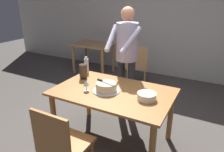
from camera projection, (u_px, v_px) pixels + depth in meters
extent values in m
plane|color=#4C4742|center=(113.00, 140.00, 2.89)|extent=(14.00, 14.00, 0.00)
cube|color=beige|center=(172.00, 19.00, 4.77)|extent=(10.00, 0.12, 2.70)
cube|color=#9E6633|center=(113.00, 92.00, 2.63)|extent=(1.47, 0.93, 0.03)
cylinder|color=#9E6633|center=(54.00, 119.00, 2.73)|extent=(0.07, 0.07, 0.72)
cylinder|color=#9E6633|center=(88.00, 95.00, 3.37)|extent=(0.07, 0.07, 0.72)
cylinder|color=#9E6633|center=(170.00, 116.00, 2.79)|extent=(0.07, 0.07, 0.72)
cylinder|color=silver|center=(106.00, 91.00, 2.61)|extent=(0.34, 0.34, 0.01)
cylinder|color=beige|center=(106.00, 87.00, 2.59)|extent=(0.26, 0.26, 0.09)
cylinder|color=#A49984|center=(106.00, 83.00, 2.57)|extent=(0.25, 0.25, 0.01)
cube|color=silver|center=(107.00, 83.00, 2.55)|extent=(0.20, 0.07, 0.00)
cube|color=black|center=(100.00, 80.00, 2.64)|extent=(0.08, 0.04, 0.02)
cylinder|color=white|center=(147.00, 99.00, 2.40)|extent=(0.22, 0.22, 0.01)
cylinder|color=white|center=(147.00, 98.00, 2.40)|extent=(0.22, 0.22, 0.01)
cylinder|color=white|center=(147.00, 97.00, 2.39)|extent=(0.22, 0.22, 0.01)
cylinder|color=white|center=(147.00, 97.00, 2.39)|extent=(0.22, 0.22, 0.01)
cylinder|color=white|center=(147.00, 96.00, 2.39)|extent=(0.22, 0.22, 0.01)
cylinder|color=white|center=(147.00, 95.00, 2.38)|extent=(0.22, 0.22, 0.01)
cylinder|color=white|center=(147.00, 94.00, 2.38)|extent=(0.22, 0.22, 0.01)
cylinder|color=white|center=(147.00, 93.00, 2.37)|extent=(0.22, 0.22, 0.01)
cylinder|color=silver|center=(87.00, 91.00, 2.62)|extent=(0.07, 0.07, 0.00)
cylinder|color=silver|center=(86.00, 88.00, 2.61)|extent=(0.01, 0.01, 0.07)
cone|color=silver|center=(86.00, 83.00, 2.58)|extent=(0.08, 0.08, 0.07)
cylinder|color=silver|center=(86.00, 66.00, 3.19)|extent=(0.07, 0.07, 0.22)
cylinder|color=silver|center=(86.00, 58.00, 3.14)|extent=(0.04, 0.04, 0.03)
cylinder|color=black|center=(84.00, 77.00, 3.00)|extent=(0.10, 0.10, 0.03)
cylinder|color=#3F2D23|center=(83.00, 71.00, 2.96)|extent=(0.11, 0.11, 0.18)
cylinder|color=#2D2D38|center=(131.00, 90.00, 3.30)|extent=(0.11, 0.11, 0.95)
cylinder|color=#2D2D38|center=(121.00, 87.00, 3.39)|extent=(0.11, 0.11, 0.95)
cylinder|color=#B7ADC6|center=(127.00, 42.00, 3.07)|extent=(0.32, 0.32, 0.55)
sphere|color=tan|center=(128.00, 14.00, 2.93)|extent=(0.20, 0.20, 0.20)
cylinder|color=#B7ADC6|center=(131.00, 40.00, 2.82)|extent=(0.19, 0.42, 0.34)
cylinder|color=#B7ADC6|center=(111.00, 38.00, 2.98)|extent=(0.12, 0.42, 0.34)
cube|color=#9E6633|center=(67.00, 144.00, 2.16)|extent=(0.44, 0.44, 0.04)
cylinder|color=#9E6633|center=(67.00, 146.00, 2.47)|extent=(0.04, 0.04, 0.41)
cube|color=#9E6633|center=(51.00, 136.00, 1.90)|extent=(0.44, 0.03, 0.45)
cube|color=tan|center=(93.00, 44.00, 5.18)|extent=(1.00, 0.70, 0.03)
cylinder|color=tan|center=(73.00, 59.00, 5.28)|extent=(0.07, 0.07, 0.71)
cylinder|color=tan|center=(102.00, 64.00, 4.90)|extent=(0.07, 0.07, 0.71)
cylinder|color=tan|center=(86.00, 54.00, 5.73)|extent=(0.07, 0.07, 0.71)
cylinder|color=tan|center=(113.00, 58.00, 5.35)|extent=(0.07, 0.07, 0.71)
cube|color=tan|center=(137.00, 66.00, 4.53)|extent=(0.56, 0.56, 0.04)
cylinder|color=tan|center=(129.00, 72.00, 4.81)|extent=(0.04, 0.04, 0.41)
cylinder|color=tan|center=(145.00, 73.00, 4.75)|extent=(0.04, 0.04, 0.41)
cylinder|color=tan|center=(127.00, 78.00, 4.47)|extent=(0.04, 0.04, 0.41)
cylinder|color=tan|center=(145.00, 79.00, 4.42)|extent=(0.04, 0.04, 0.41)
cube|color=tan|center=(137.00, 58.00, 4.25)|extent=(0.43, 0.17, 0.45)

